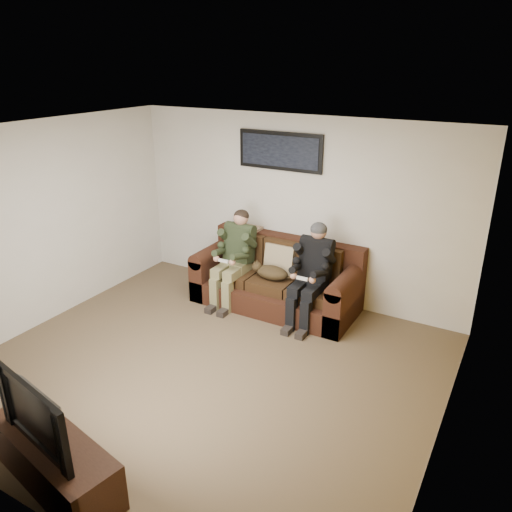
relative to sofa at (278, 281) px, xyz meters
The scene contains 16 objects.
floor 1.87m from the sofa, 88.92° to the right, with size 5.00×5.00×0.00m, color brown.
ceiling 2.90m from the sofa, 88.92° to the right, with size 5.00×5.00×0.00m, color silver.
wall_back 1.04m from the sofa, 85.30° to the left, with size 5.00×5.00×0.00m, color beige.
wall_front 4.19m from the sofa, 89.52° to the right, with size 5.00×5.00×0.00m, color beige.
wall_left 3.21m from the sofa, 143.39° to the right, with size 4.50×4.50×0.00m, color beige.
wall_right 3.27m from the sofa, 35.85° to the right, with size 4.50×4.50×0.00m, color beige.
accent_wall_right 3.26m from the sofa, 35.96° to the right, with size 4.50×4.50×0.00m, color #A97C10.
sofa is the anchor object (origin of this frame).
throw_pillow 0.31m from the sofa, 90.00° to the left, with size 0.43×0.12×0.41m, color tan.
throw_blanket 0.95m from the sofa, 157.51° to the left, with size 0.47×0.23×0.08m, color tan.
person_left 0.73m from the sofa, 161.98° to the right, with size 0.51×0.87×1.31m.
person_right 0.73m from the sofa, 17.99° to the right, with size 0.51×0.86×1.32m.
cat 0.28m from the sofa, 95.30° to the right, with size 0.66×0.26×0.24m.
framed_poster 1.80m from the sofa, 117.47° to the left, with size 1.25×0.05×0.52m.
tv_stand 3.79m from the sofa, 91.78° to the right, with size 1.38×0.44×0.43m, color #311B10.
television 3.80m from the sofa, 91.78° to the right, with size 1.01×0.13×0.58m, color black.
Camera 1 is at (2.85, -3.89, 3.29)m, focal length 35.00 mm.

